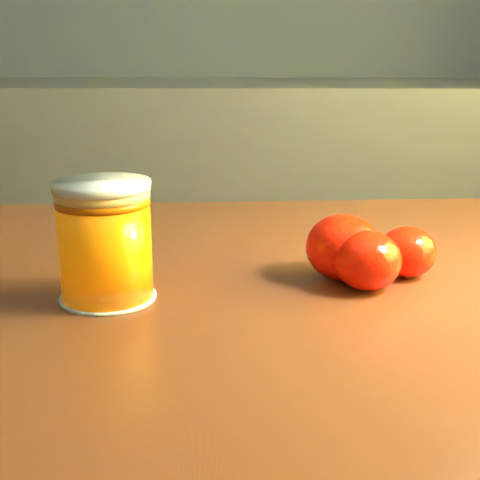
{
  "coord_description": "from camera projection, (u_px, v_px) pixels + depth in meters",
  "views": [
    {
      "loc": [
        0.73,
        -0.54,
        1.0
      ],
      "look_at": [
        0.72,
        0.04,
        0.83
      ],
      "focal_mm": 50.0,
      "sensor_mm": 36.0,
      "label": 1
    }
  ],
  "objects": [
    {
      "name": "orange_extra",
      "position": [
        368.0,
        260.0,
        0.63
      ],
      "size": [
        0.08,
        0.08,
        0.06
      ],
      "primitive_type": "ellipsoid",
      "rotation": [
        0.0,
        0.0,
        -0.19
      ],
      "color": "#FF1B05",
      "rests_on": "table"
    },
    {
      "name": "orange_front",
      "position": [
        343.0,
        247.0,
        0.66
      ],
      "size": [
        0.09,
        0.09,
        0.07
      ],
      "primitive_type": "ellipsoid",
      "rotation": [
        0.0,
        0.0,
        0.33
      ],
      "color": "#FF1B05",
      "rests_on": "table"
    },
    {
      "name": "juice_glass",
      "position": [
        105.0,
        242.0,
        0.6
      ],
      "size": [
        0.09,
        0.09,
        0.11
      ],
      "rotation": [
        0.0,
        0.0,
        0.1
      ],
      "color": "orange",
      "rests_on": "table"
    },
    {
      "name": "orange_back",
      "position": [
        407.0,
        252.0,
        0.67
      ],
      "size": [
        0.06,
        0.06,
        0.05
      ],
      "primitive_type": "ellipsoid",
      "rotation": [
        0.0,
        0.0,
        0.07
      ],
      "color": "#FF1B05",
      "rests_on": "table"
    },
    {
      "name": "table",
      "position": [
        325.0,
        375.0,
        0.68
      ],
      "size": [
        1.09,
        0.8,
        0.78
      ],
      "rotation": [
        0.0,
        0.0,
        0.08
      ],
      "color": "brown",
      "rests_on": "ground"
    },
    {
      "name": "kitchen_counter",
      "position": [
        17.0,
        230.0,
        2.08
      ],
      "size": [
        3.15,
        0.6,
        0.9
      ],
      "primitive_type": "cube",
      "color": "#4D4E52",
      "rests_on": "ground"
    }
  ]
}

